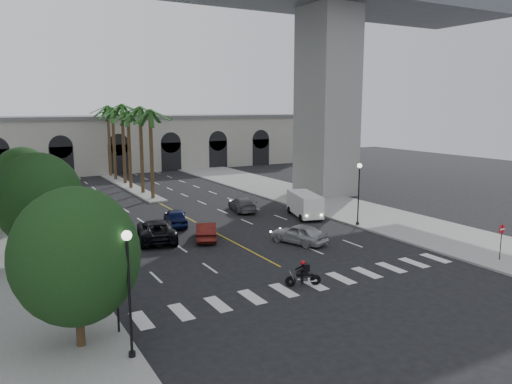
% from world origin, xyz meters
% --- Properties ---
extents(ground, '(140.00, 140.00, 0.00)m').
position_xyz_m(ground, '(0.00, 0.00, 0.00)').
color(ground, black).
rests_on(ground, ground).
extents(sidewalk_left, '(8.00, 100.00, 0.15)m').
position_xyz_m(sidewalk_left, '(-15.00, 15.00, 0.07)').
color(sidewalk_left, gray).
rests_on(sidewalk_left, ground).
extents(sidewalk_right, '(8.00, 100.00, 0.15)m').
position_xyz_m(sidewalk_right, '(15.00, 15.00, 0.07)').
color(sidewalk_right, gray).
rests_on(sidewalk_right, ground).
extents(median, '(2.00, 24.00, 0.20)m').
position_xyz_m(median, '(0.00, 38.00, 0.10)').
color(median, gray).
rests_on(median, ground).
extents(pier_building, '(71.00, 10.50, 8.50)m').
position_xyz_m(pier_building, '(0.00, 55.00, 4.27)').
color(pier_building, beige).
rests_on(pier_building, ground).
extents(bridge, '(75.00, 13.00, 26.00)m').
position_xyz_m(bridge, '(3.42, 22.00, 18.51)').
color(bridge, gray).
rests_on(bridge, ground).
extents(palm_a, '(3.20, 3.20, 10.30)m').
position_xyz_m(palm_a, '(0.00, 28.00, 9.10)').
color(palm_a, '#47331E').
rests_on(palm_a, ground).
extents(palm_b, '(3.20, 3.20, 10.60)m').
position_xyz_m(palm_b, '(0.10, 32.00, 9.37)').
color(palm_b, '#47331E').
rests_on(palm_b, ground).
extents(palm_c, '(3.20, 3.20, 10.10)m').
position_xyz_m(palm_c, '(-0.20, 36.00, 8.91)').
color(palm_c, '#47331E').
rests_on(palm_c, ground).
extents(palm_d, '(3.20, 3.20, 10.90)m').
position_xyz_m(palm_d, '(0.15, 40.00, 9.65)').
color(palm_d, '#47331E').
rests_on(palm_d, ground).
extents(palm_e, '(3.20, 3.20, 10.40)m').
position_xyz_m(palm_e, '(-0.10, 44.00, 9.19)').
color(palm_e, '#47331E').
rests_on(palm_e, ground).
extents(palm_f, '(3.20, 3.20, 10.70)m').
position_xyz_m(palm_f, '(0.20, 48.00, 9.46)').
color(palm_f, '#47331E').
rests_on(palm_f, ground).
extents(street_tree_near, '(5.20, 5.20, 6.89)m').
position_xyz_m(street_tree_near, '(-13.00, -3.00, 4.02)').
color(street_tree_near, '#382616').
rests_on(street_tree_near, ground).
extents(street_tree_mid, '(5.44, 5.44, 7.21)m').
position_xyz_m(street_tree_mid, '(-13.00, 10.00, 4.21)').
color(street_tree_mid, '#382616').
rests_on(street_tree_mid, ground).
extents(street_tree_far, '(5.04, 5.04, 6.68)m').
position_xyz_m(street_tree_far, '(-13.00, 22.00, 3.90)').
color(street_tree_far, '#382616').
rests_on(street_tree_far, ground).
extents(lamp_post_left_near, '(0.40, 0.40, 5.35)m').
position_xyz_m(lamp_post_left_near, '(-11.40, -5.00, 3.22)').
color(lamp_post_left_near, black).
rests_on(lamp_post_left_near, ground).
extents(lamp_post_left_far, '(0.40, 0.40, 5.35)m').
position_xyz_m(lamp_post_left_far, '(-11.40, 16.00, 3.22)').
color(lamp_post_left_far, black).
rests_on(lamp_post_left_far, ground).
extents(lamp_post_right, '(0.40, 0.40, 5.35)m').
position_xyz_m(lamp_post_right, '(11.40, 8.00, 3.22)').
color(lamp_post_right, black).
rests_on(lamp_post_right, ground).
extents(traffic_signal_near, '(0.25, 0.18, 3.65)m').
position_xyz_m(traffic_signal_near, '(-11.30, -2.50, 2.51)').
color(traffic_signal_near, black).
rests_on(traffic_signal_near, ground).
extents(traffic_signal_far, '(0.25, 0.18, 3.65)m').
position_xyz_m(traffic_signal_far, '(-11.30, 1.50, 2.51)').
color(traffic_signal_far, black).
rests_on(traffic_signal_far, ground).
extents(motorcycle_rider, '(1.99, 0.83, 1.49)m').
position_xyz_m(motorcycle_rider, '(-0.62, -1.47, 0.68)').
color(motorcycle_rider, black).
rests_on(motorcycle_rider, ground).
extents(car_a, '(3.17, 4.67, 1.48)m').
position_xyz_m(car_a, '(4.08, 5.98, 0.74)').
color(car_a, '#B0B1B5').
rests_on(car_a, ground).
extents(car_b, '(3.00, 4.44, 1.39)m').
position_xyz_m(car_b, '(-1.50, 10.26, 0.69)').
color(car_b, '#551511').
rests_on(car_b, ground).
extents(car_c, '(3.90, 6.23, 1.61)m').
position_xyz_m(car_c, '(-4.85, 11.91, 0.80)').
color(car_c, black).
rests_on(car_c, ground).
extents(car_d, '(2.82, 4.95, 1.35)m').
position_xyz_m(car_d, '(5.72, 18.13, 0.68)').
color(car_d, '#58585C').
rests_on(car_d, ground).
extents(car_e, '(2.81, 4.71, 1.50)m').
position_xyz_m(car_e, '(-2.01, 15.52, 0.75)').
color(car_e, '#0D153D').
rests_on(car_e, ground).
extents(cargo_van, '(3.26, 5.45, 2.18)m').
position_xyz_m(cargo_van, '(9.49, 13.05, 1.22)').
color(cargo_van, white).
rests_on(cargo_van, ground).
extents(pedestrian_a, '(0.73, 0.62, 1.69)m').
position_xyz_m(pedestrian_a, '(-12.59, 4.59, 1.00)').
color(pedestrian_a, black).
rests_on(pedestrian_a, sidewalk_left).
extents(pedestrian_b, '(1.00, 0.81, 1.94)m').
position_xyz_m(pedestrian_b, '(-11.64, 4.42, 1.12)').
color(pedestrian_b, black).
rests_on(pedestrian_b, sidewalk_left).
extents(do_not_enter_sign, '(0.61, 0.06, 2.50)m').
position_xyz_m(do_not_enter_sign, '(13.00, -4.09, 1.82)').
color(do_not_enter_sign, black).
rests_on(do_not_enter_sign, ground).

